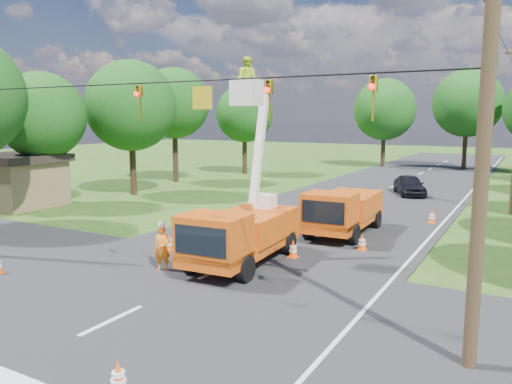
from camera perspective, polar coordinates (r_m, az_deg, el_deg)
The scene contains 22 objects.
ground at distance 30.98m, azimuth 11.11°, elevation -1.57°, with size 140.00×140.00×0.00m, color #204D17.
road_main at distance 30.98m, azimuth 11.11°, elevation -1.57°, with size 12.00×100.00×0.06m, color black.
road_cross at distance 15.45m, azimuth -10.76°, elevation -11.84°, with size 56.00×10.00×0.07m, color black.
edge_line at distance 29.76m, azimuth 21.41°, elevation -2.41°, with size 0.12×90.00×0.02m, color silver.
bucket_truck at distance 18.06m, azimuth -1.68°, elevation -3.52°, with size 2.63×6.00×7.47m.
second_truck at distance 23.14m, azimuth 9.93°, elevation -2.08°, with size 2.44×5.87×2.17m.
ground_worker at distance 17.80m, azimuth -10.65°, elevation -6.33°, with size 0.60×0.39×1.64m, color #FF9F15.
distant_car at distance 36.16m, azimuth 17.14°, elevation 0.77°, with size 1.67×4.14×1.41m, color black.
traffic_cone_1 at distance 10.61m, azimuth -15.45°, elevation -19.77°, with size 0.38×0.38×0.71m.
traffic_cone_2 at distance 19.23m, azimuth 4.25°, elevation -6.51°, with size 0.38×0.38×0.71m.
traffic_cone_3 at distance 20.66m, azimuth 12.03°, elevation -5.61°, with size 0.38×0.38×0.71m.
traffic_cone_7 at distance 26.88m, azimuth 19.47°, elevation -2.66°, with size 0.38×0.38×0.71m.
traffic_cone_8 at distance 20.46m, azimuth -9.94°, elevation -5.69°, with size 0.38×0.38×0.71m.
pole_right_near at distance 11.07m, azimuth 24.68°, elevation 6.57°, with size 1.80×0.30×10.00m.
signal_span at distance 13.17m, azimuth -3.92°, elevation 10.86°, with size 18.00×0.29×1.07m.
shed at distance 33.58m, azimuth -25.83°, elevation 1.30°, with size 5.50×4.50×3.15m.
tree_left_c at distance 32.75m, azimuth -23.30°, elevation 8.00°, with size 5.20×5.20×8.06m.
tree_left_d at distance 35.70m, azimuth -14.12°, elevation 9.52°, with size 6.20×6.20×9.24m.
tree_left_e at distance 42.18m, azimuth -9.34°, elevation 9.96°, with size 5.80×5.80×9.41m.
tree_left_f at distance 47.64m, azimuth -1.33°, elevation 8.92°, with size 5.40×5.40×8.40m.
tree_far_a at distance 55.93m, azimuth 14.48°, elevation 9.11°, with size 6.60×6.60×9.50m.
tree_far_b at distance 56.42m, azimuth 23.02°, elevation 9.33°, with size 7.00×7.00×10.32m.
Camera 1 is at (9.41, -9.03, 5.33)m, focal length 35.00 mm.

